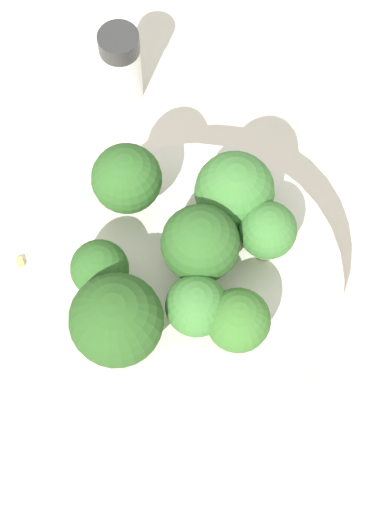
{
  "coord_description": "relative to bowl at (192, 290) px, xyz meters",
  "views": [
    {
      "loc": [
        0.16,
        0.11,
        0.56
      ],
      "look_at": [
        0.0,
        0.0,
        0.09
      ],
      "focal_mm": 60.0,
      "sensor_mm": 36.0,
      "label": 1
    }
  ],
  "objects": [
    {
      "name": "ground_plane",
      "position": [
        0.0,
        0.0,
        -0.03
      ],
      "size": [
        3.0,
        3.0,
        0.0
      ],
      "primitive_type": "plane",
      "color": "beige"
    },
    {
      "name": "bowl",
      "position": [
        0.0,
        0.0,
        0.0
      ],
      "size": [
        0.19,
        0.19,
        0.05
      ],
      "primitive_type": "cylinder",
      "color": "silver",
      "rests_on": "ground_plane"
    },
    {
      "name": "broccoli_floret_0",
      "position": [
        -0.01,
        -0.0,
        0.06
      ],
      "size": [
        0.05,
        0.05,
        0.06
      ],
      "color": "#84AD66",
      "rests_on": "bowl"
    },
    {
      "name": "broccoli_floret_1",
      "position": [
        0.04,
        -0.04,
        0.05
      ],
      "size": [
        0.04,
        0.04,
        0.04
      ],
      "color": "#7A9E5B",
      "rests_on": "bowl"
    },
    {
      "name": "broccoli_floret_2",
      "position": [
        -0.05,
        -0.01,
        0.05
      ],
      "size": [
        0.05,
        0.05,
        0.05
      ],
      "color": "#7A9E5B",
      "rests_on": "bowl"
    },
    {
      "name": "broccoli_floret_3",
      "position": [
        -0.02,
        -0.06,
        0.06
      ],
      "size": [
        0.04,
        0.04,
        0.06
      ],
      "color": "#7A9E5B",
      "rests_on": "bowl"
    },
    {
      "name": "broccoli_floret_4",
      "position": [
        -0.04,
        0.03,
        0.05
      ],
      "size": [
        0.04,
        0.04,
        0.05
      ],
      "color": "#84AD66",
      "rests_on": "bowl"
    },
    {
      "name": "broccoli_floret_5",
      "position": [
        0.02,
        0.04,
        0.05
      ],
      "size": [
        0.04,
        0.04,
        0.05
      ],
      "color": "#7A9E5B",
      "rests_on": "bowl"
    },
    {
      "name": "broccoli_floret_6",
      "position": [
        0.02,
        0.02,
        0.06
      ],
      "size": [
        0.04,
        0.04,
        0.05
      ],
      "color": "#7A9E5B",
      "rests_on": "bowl"
    },
    {
      "name": "broccoli_floret_7",
      "position": [
        0.06,
        -0.01,
        0.07
      ],
      "size": [
        0.06,
        0.06,
        0.07
      ],
      "color": "#8EB770",
      "rests_on": "bowl"
    },
    {
      "name": "pepper_shaker",
      "position": [
        -0.11,
        -0.14,
        0.01
      ],
      "size": [
        0.03,
        0.03,
        0.07
      ],
      "color": "silver",
      "rests_on": "ground_plane"
    },
    {
      "name": "almond_crumb_1",
      "position": [
        0.05,
        -0.12,
        -0.02
      ],
      "size": [
        0.01,
        0.01,
        0.01
      ],
      "primitive_type": "cube",
      "rotation": [
        0.0,
        0.0,
        0.97
      ],
      "color": "tan",
      "rests_on": "ground_plane"
    }
  ]
}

